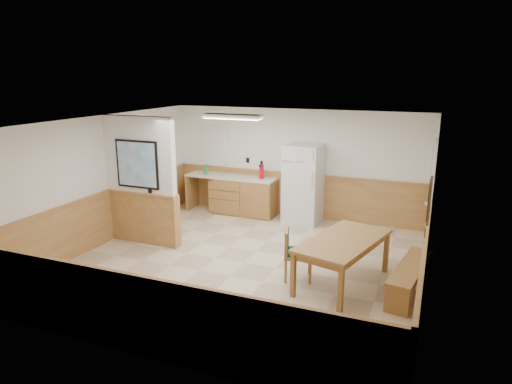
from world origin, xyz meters
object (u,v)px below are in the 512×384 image
at_px(dining_chair, 293,250).
at_px(fire_extinguisher, 262,171).
at_px(dining_table, 343,245).
at_px(dining_bench, 411,272).
at_px(soap_bottle, 206,169).
at_px(refrigerator, 303,184).

height_order(dining_chair, fire_extinguisher, fire_extinguisher).
distance_m(dining_table, fire_extinguisher, 3.80).
distance_m(dining_bench, soap_bottle, 5.71).
relative_size(refrigerator, dining_table, 0.89).
relative_size(dining_bench, soap_bottle, 7.00).
relative_size(refrigerator, dining_bench, 1.05).
height_order(refrigerator, fire_extinguisher, refrigerator).
distance_m(dining_table, dining_chair, 0.82).
relative_size(fire_extinguisher, soap_bottle, 1.77).
relative_size(dining_chair, fire_extinguisher, 2.00).
bearing_deg(dining_bench, refrigerator, 141.80).
relative_size(dining_bench, dining_chair, 1.98).
relative_size(dining_table, soap_bottle, 8.23).
bearing_deg(refrigerator, dining_chair, -73.33).
bearing_deg(refrigerator, dining_table, -58.69).
bearing_deg(dining_chair, soap_bottle, 119.50).
bearing_deg(soap_bottle, refrigerator, -0.58).
relative_size(dining_chair, soap_bottle, 3.54).
height_order(refrigerator, dining_table, refrigerator).
height_order(refrigerator, soap_bottle, refrigerator).
distance_m(dining_table, soap_bottle, 4.85).
height_order(dining_bench, dining_chair, dining_chair).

